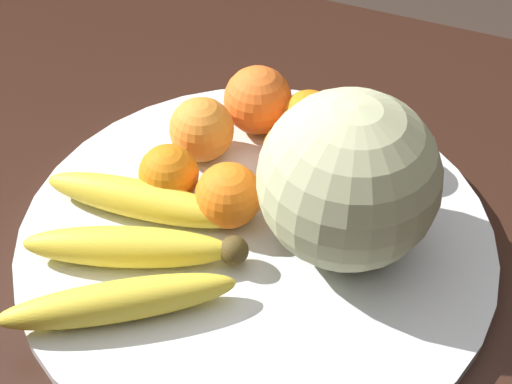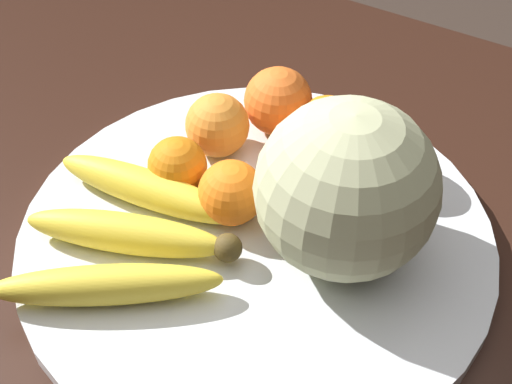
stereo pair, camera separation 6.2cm
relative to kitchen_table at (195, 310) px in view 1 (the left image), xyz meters
The scene contains 12 objects.
kitchen_table is the anchor object (origin of this frame).
fruit_bowl 0.13m from the kitchen_table, 27.51° to the left, with size 0.44×0.44×0.02m.
melon 0.24m from the kitchen_table, 19.51° to the left, with size 0.16×0.16×0.16m.
banana_bunch 0.15m from the kitchen_table, 123.30° to the right, with size 0.23×0.21×0.04m.
orange_front_left 0.19m from the kitchen_table, 108.14° to the left, with size 0.07×0.07×0.07m.
orange_front_right 0.15m from the kitchen_table, 50.52° to the left, with size 0.06×0.06×0.06m.
orange_mid_center 0.20m from the kitchen_table, 62.43° to the left, with size 0.06×0.06×0.06m.
orange_back_left 0.23m from the kitchen_table, 71.40° to the left, with size 0.06×0.06×0.06m.
orange_back_right 0.25m from the kitchen_table, 50.96° to the left, with size 0.06×0.06×0.06m.
orange_top_small 0.23m from the kitchen_table, 90.62° to the left, with size 0.07×0.07×0.07m.
orange_side_extra 0.16m from the kitchen_table, 133.10° to the left, with size 0.06×0.06×0.06m.
produce_tag 0.14m from the kitchen_table, 69.11° to the left, with size 0.08×0.05×0.00m.
Camera 1 is at (0.23, -0.38, 1.25)m, focal length 50.00 mm.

